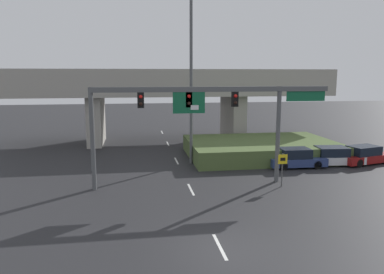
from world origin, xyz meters
name	(u,v)px	position (x,y,z in m)	size (l,w,h in m)	color
ground_plane	(220,248)	(0.00, 0.00, 0.00)	(160.00, 160.00, 0.00)	#262628
lane_markings	(183,173)	(0.00, 11.96, 0.00)	(0.14, 41.95, 0.01)	silver
signal_gantry	(205,106)	(1.04, 8.88, 5.08)	(15.16, 0.44, 6.30)	#515456
speed_limit_sign	(282,165)	(5.79, 7.71, 1.40)	(0.60, 0.11, 2.14)	#4C4C4C
highway_light_pole_near	(191,65)	(1.08, 14.91, 7.80)	(0.70, 0.36, 14.85)	#515456
overpass_bridge	(166,91)	(0.00, 25.19, 5.32)	(34.10, 7.49, 7.57)	#A39E93
grass_embankment	(261,149)	(7.45, 16.54, 0.69)	(12.47, 8.67, 1.38)	#4C6033
parked_sedan_near_right	(296,158)	(8.84, 12.41, 0.68)	(4.35, 1.93, 1.48)	navy
parked_sedan_mid_right	(333,156)	(12.05, 12.70, 0.66)	(4.59, 2.25, 1.43)	silver
parked_sedan_far_right	(364,155)	(14.75, 12.67, 0.67)	(4.86, 2.83, 1.44)	maroon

